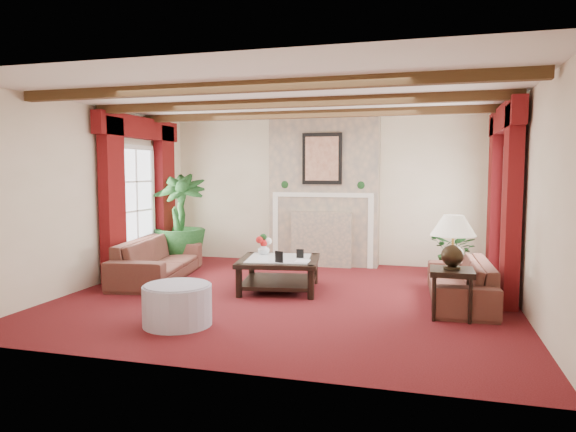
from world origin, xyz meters
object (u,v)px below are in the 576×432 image
(sofa_right, at_px, (460,274))
(coffee_table, at_px, (279,274))
(ottoman, at_px, (177,305))
(side_table, at_px, (451,294))
(sofa_left, at_px, (158,253))
(potted_palm, at_px, (180,240))

(sofa_right, distance_m, coffee_table, 2.50)
(coffee_table, bearing_deg, ottoman, -117.17)
(sofa_right, height_order, side_table, sofa_right)
(sofa_left, height_order, potted_palm, potted_palm)
(potted_palm, relative_size, side_table, 3.27)
(side_table, bearing_deg, sofa_left, 166.55)
(side_table, height_order, ottoman, side_table)
(sofa_right, relative_size, ottoman, 2.52)
(sofa_left, xyz_separation_m, side_table, (4.44, -1.06, -0.14))
(potted_palm, bearing_deg, sofa_left, -80.00)
(coffee_table, xyz_separation_m, side_table, (2.35, -0.83, 0.06))
(coffee_table, distance_m, ottoman, 2.03)
(potted_palm, height_order, side_table, potted_palm)
(ottoman, bearing_deg, coffee_table, 71.93)
(sofa_left, distance_m, side_table, 4.57)
(coffee_table, distance_m, side_table, 2.50)
(sofa_right, relative_size, coffee_table, 1.72)
(sofa_right, distance_m, side_table, 0.80)
(sofa_left, bearing_deg, ottoman, -155.70)
(side_table, relative_size, ottoman, 0.75)
(sofa_right, bearing_deg, potted_palm, -108.67)
(sofa_left, xyz_separation_m, potted_palm, (-0.20, 1.15, 0.04))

